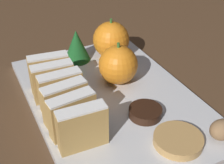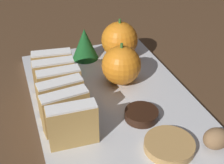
{
  "view_description": "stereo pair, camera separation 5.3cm",
  "coord_description": "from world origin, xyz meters",
  "px_view_note": "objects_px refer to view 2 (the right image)",
  "views": [
    {
      "loc": [
        -0.19,
        -0.39,
        0.33
      ],
      "look_at": [
        0.0,
        0.0,
        0.04
      ],
      "focal_mm": 50.0,
      "sensor_mm": 36.0,
      "label": 1
    },
    {
      "loc": [
        -0.15,
        -0.41,
        0.33
      ],
      "look_at": [
        0.0,
        0.0,
        0.04
      ],
      "focal_mm": 50.0,
      "sensor_mm": 36.0,
      "label": 2
    }
  ],
  "objects_px": {
    "walnut": "(216,139)",
    "chocolate_cookie": "(141,114)",
    "orange_far": "(121,65)",
    "orange_near": "(120,40)"
  },
  "relations": [
    {
      "from": "orange_near",
      "to": "orange_far",
      "type": "distance_m",
      "value": 0.1
    },
    {
      "from": "orange_far",
      "to": "chocolate_cookie",
      "type": "height_order",
      "value": "orange_far"
    },
    {
      "from": "orange_near",
      "to": "chocolate_cookie",
      "type": "xyz_separation_m",
      "value": [
        -0.04,
        -0.2,
        -0.03
      ]
    },
    {
      "from": "orange_near",
      "to": "walnut",
      "type": "distance_m",
      "value": 0.3
    },
    {
      "from": "walnut",
      "to": "orange_far",
      "type": "bearing_deg",
      "value": 108.26
    },
    {
      "from": "walnut",
      "to": "chocolate_cookie",
      "type": "distance_m",
      "value": 0.12
    },
    {
      "from": "orange_far",
      "to": "walnut",
      "type": "height_order",
      "value": "orange_far"
    },
    {
      "from": "orange_far",
      "to": "walnut",
      "type": "relative_size",
      "value": 2.11
    },
    {
      "from": "orange_near",
      "to": "orange_far",
      "type": "height_order",
      "value": "orange_near"
    },
    {
      "from": "walnut",
      "to": "chocolate_cookie",
      "type": "height_order",
      "value": "walnut"
    }
  ]
}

